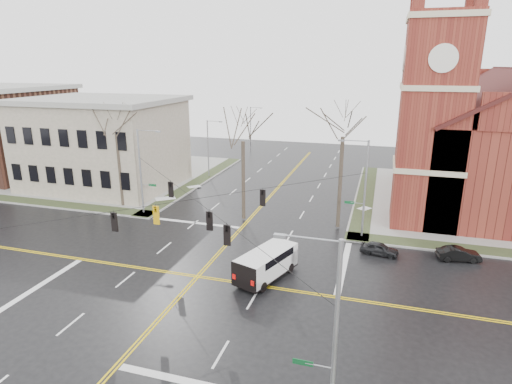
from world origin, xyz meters
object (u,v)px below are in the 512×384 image
(signal_pole_se, at_px, (331,334))
(parked_car_b, at_px, (459,254))
(signal_pole_nw, at_px, (142,169))
(tree_ne, at_px, (343,131))
(church, at_px, (501,133))
(parked_car_a, at_px, (379,249))
(streetlight_north_a, at_px, (209,146))
(tree_nw_far, at_px, (116,129))
(signal_pole_ne, at_px, (363,186))
(streetlight_north_b, at_px, (251,127))
(cargo_van, at_px, (268,261))
(tree_nw_near, at_px, (243,136))

(signal_pole_se, bearing_deg, parked_car_b, 68.22)
(signal_pole_nw, bearing_deg, tree_ne, 4.92)
(church, xyz_separation_m, parked_car_a, (-11.62, -16.73, -7.90))
(parked_car_b, bearing_deg, streetlight_north_a, 45.72)
(signal_pole_nw, bearing_deg, streetlight_north_a, 87.68)
(signal_pole_se, relative_size, streetlight_north_a, 1.12)
(signal_pole_nw, distance_m, tree_nw_far, 5.56)
(signal_pole_ne, bearing_deg, streetlight_north_b, 121.05)
(cargo_van, xyz_separation_m, parked_car_a, (8.00, 6.52, -0.74))
(streetlight_north_a, relative_size, streetlight_north_b, 1.00)
(church, relative_size, cargo_van, 4.55)
(signal_pole_se, xyz_separation_m, streetlight_north_b, (-21.97, 59.50, -0.48))
(signal_pole_ne, bearing_deg, church, 44.66)
(church, distance_m, signal_pole_se, 38.85)
(streetlight_north_a, relative_size, cargo_van, 1.33)
(streetlight_north_a, xyz_separation_m, parked_car_a, (23.80, -19.95, -3.93))
(cargo_van, bearing_deg, tree_nw_near, 136.25)
(church, height_order, tree_nw_far, church)
(parked_car_a, xyz_separation_m, tree_nw_near, (-13.68, 4.75, 8.22))
(signal_pole_se, distance_m, tree_nw_near, 27.31)
(church, bearing_deg, tree_nw_near, -154.67)
(signal_pole_se, bearing_deg, signal_pole_ne, 90.00)
(streetlight_north_a, height_order, tree_nw_near, tree_nw_near)
(tree_nw_near, bearing_deg, streetlight_north_b, 106.04)
(signal_pole_se, xyz_separation_m, parked_car_b, (8.10, 20.27, -4.38))
(church, relative_size, signal_pole_se, 3.06)
(cargo_van, relative_size, parked_car_b, 1.76)
(signal_pole_nw, distance_m, tree_ne, 21.02)
(tree_nw_far, xyz_separation_m, tree_nw_near, (14.52, -0.22, -0.02))
(streetlight_north_b, distance_m, tree_nw_near, 36.87)
(parked_car_b, bearing_deg, signal_pole_nw, 73.24)
(tree_ne, bearing_deg, signal_pole_se, -84.85)
(signal_pole_ne, height_order, tree_nw_near, tree_nw_near)
(cargo_van, relative_size, tree_nw_near, 0.50)
(parked_car_b, relative_size, tree_nw_far, 0.28)
(signal_pole_se, xyz_separation_m, cargo_van, (-6.18, 13.04, -3.68))
(tree_ne, bearing_deg, church, 36.32)
(signal_pole_ne, distance_m, tree_ne, 5.48)
(parked_car_a, bearing_deg, signal_pole_ne, 36.23)
(signal_pole_se, relative_size, parked_car_a, 2.85)
(signal_pole_se, height_order, tree_nw_far, tree_nw_far)
(signal_pole_nw, bearing_deg, tree_nw_far, 157.79)
(streetlight_north_b, relative_size, tree_ne, 0.60)
(signal_pole_nw, distance_m, parked_car_b, 31.17)
(cargo_van, bearing_deg, signal_pole_nw, 168.33)
(signal_pole_se, xyz_separation_m, parked_car_a, (1.83, 19.55, -4.41))
(signal_pole_se, relative_size, streetlight_north_b, 1.12)
(signal_pole_nw, xyz_separation_m, streetlight_north_a, (0.67, 16.50, -0.48))
(tree_nw_far, bearing_deg, tree_nw_near, -0.86)
(parked_car_a, distance_m, tree_nw_near, 16.66)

